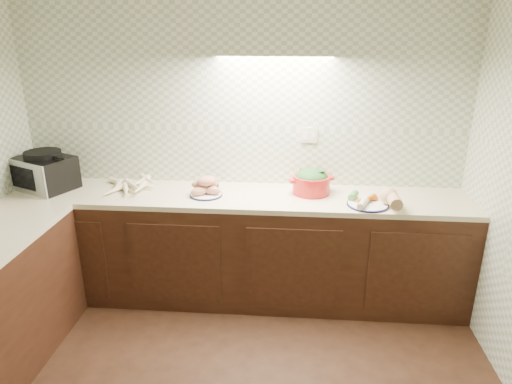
# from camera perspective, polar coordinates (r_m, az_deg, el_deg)

# --- Properties ---
(room) EXTENTS (3.60, 3.60, 2.60)m
(room) POSITION_cam_1_polar(r_m,az_deg,el_deg) (1.94, -8.00, 4.29)
(room) COLOR black
(room) RESTS_ON ground
(counter) EXTENTS (3.60, 3.60, 0.90)m
(counter) POSITION_cam_1_polar(r_m,az_deg,el_deg) (3.22, -16.49, -12.66)
(counter) COLOR black
(counter) RESTS_ON ground
(toaster_oven) EXTENTS (0.54, 0.49, 0.31)m
(toaster_oven) POSITION_cam_1_polar(r_m,az_deg,el_deg) (4.04, -24.90, 2.36)
(toaster_oven) COLOR black
(toaster_oven) RESTS_ON counter
(parsnip_pile) EXTENTS (0.41, 0.40, 0.08)m
(parsnip_pile) POSITION_cam_1_polar(r_m,az_deg,el_deg) (3.79, -15.57, 0.64)
(parsnip_pile) COLOR #F2DFC0
(parsnip_pile) RESTS_ON counter
(sweet_potato_plate) EXTENTS (0.26, 0.26, 0.15)m
(sweet_potato_plate) POSITION_cam_1_polar(r_m,az_deg,el_deg) (3.56, -6.29, 0.51)
(sweet_potato_plate) COLOR #0F0E39
(sweet_potato_plate) RESTS_ON counter
(onion_bowl) EXTENTS (0.14, 0.14, 0.11)m
(onion_bowl) POSITION_cam_1_polar(r_m,az_deg,el_deg) (3.71, -5.78, 0.98)
(onion_bowl) COLOR black
(onion_bowl) RESTS_ON counter
(dutch_oven) EXTENTS (0.37, 0.37, 0.20)m
(dutch_oven) POSITION_cam_1_polar(r_m,az_deg,el_deg) (3.60, 6.94, 1.34)
(dutch_oven) COLOR red
(dutch_oven) RESTS_ON counter
(veg_plate) EXTENTS (0.38, 0.31, 0.14)m
(veg_plate) POSITION_cam_1_polar(r_m,az_deg,el_deg) (3.46, 15.01, -0.85)
(veg_plate) COLOR #0F0E39
(veg_plate) RESTS_ON counter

